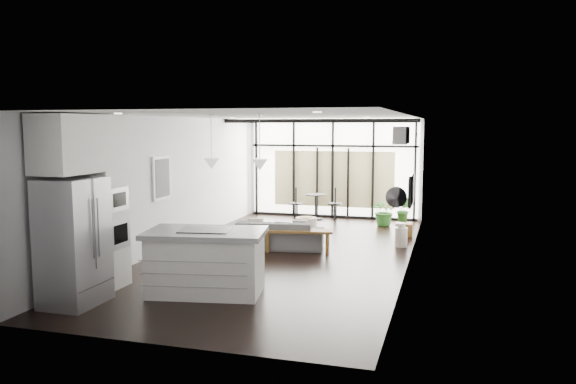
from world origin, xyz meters
The scene contains 27 objects.
floor centered at (0.00, 0.00, 0.00)m, with size 5.00×10.00×0.00m, color black.
ceiling centered at (0.00, 0.00, 2.80)m, with size 5.00×10.00×0.00m, color silver.
wall_left centered at (-2.50, 0.00, 1.40)m, with size 0.02×10.00×2.80m, color white.
wall_right centered at (2.50, 0.00, 1.40)m, with size 0.02×10.00×2.80m, color white.
wall_back centered at (0.00, 5.00, 1.40)m, with size 5.00×0.02×2.80m, color white.
wall_front centered at (0.00, -5.00, 1.40)m, with size 5.00×0.02×2.80m, color white.
glazing centered at (0.00, 4.88, 1.40)m, with size 5.00×0.20×2.80m, color black.
skylight centered at (0.00, 4.00, 2.77)m, with size 4.70×1.90×0.06m, color silver.
neighbour_building centered at (0.00, 4.95, 1.10)m, with size 3.50×0.02×1.60m, color beige.
island centered at (-0.40, -2.91, 0.50)m, with size 1.83×1.08×1.00m, color silver.
cooktop centered at (-0.40, -2.91, 1.01)m, with size 0.79×0.52×0.01m, color black.
fridge centered at (-2.03, -3.94, 0.93)m, with size 0.72×0.90×1.86m, color #98999E.
appliance_column centered at (-2.14, -3.05, 1.16)m, with size 0.60×0.63×2.33m, color silver.
upper_cabinets centered at (-2.12, -3.50, 2.35)m, with size 0.62×1.75×0.86m, color silver.
pendant_left centered at (-0.40, -2.65, 2.02)m, with size 0.26×0.26×0.18m, color silver.
pendant_right centered at (0.40, -2.65, 2.02)m, with size 0.26×0.26×0.18m, color silver.
sofa centered at (-0.36, 0.52, 0.40)m, with size 2.07×0.60×0.81m, color #525255.
console_bench centered at (0.22, 0.29, 0.23)m, with size 1.45×0.36×0.47m, color brown.
pouf centered at (-0.09, 2.18, 0.21)m, with size 0.51×0.51×0.41m, color beige.
crate centered at (2.20, 2.68, 0.15)m, with size 0.40×0.40×0.30m, color brown.
plant_tall centered at (1.61, 3.91, 0.31)m, with size 0.72×0.80×0.62m, color #2D6F27.
plant_crate centered at (2.20, 2.68, 0.45)m, with size 0.36×0.65×0.29m, color #2D6F27.
milk_can centered at (2.24, 1.38, 0.27)m, with size 0.27×0.27×0.53m, color beige.
bistro_set centered at (-0.37, 4.38, 0.32)m, with size 1.34×0.54×0.64m, color black.
tv centered at (2.46, 1.00, 1.30)m, with size 0.05×1.10×0.65m, color black.
ac_unit centered at (2.38, -0.80, 2.45)m, with size 0.22×0.90×0.30m, color silver.
framed_art centered at (-2.47, -0.50, 1.55)m, with size 0.04×0.70×0.90m, color black.
Camera 1 is at (3.20, -10.78, 2.61)m, focal length 35.00 mm.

